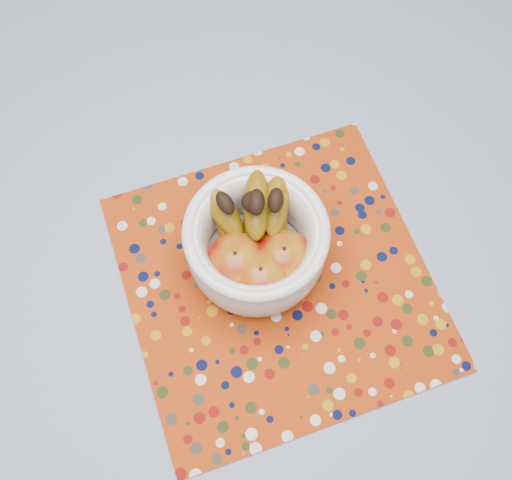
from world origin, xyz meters
TOP-DOWN VIEW (x-y plane):
  - table at (0.00, 0.00)m, footprint 1.20×1.20m
  - tablecloth at (0.00, 0.00)m, footprint 1.32×1.32m
  - placemat at (0.08, -0.10)m, footprint 0.51×0.51m
  - fruit_bowl at (0.05, -0.07)m, footprint 0.20×0.19m

SIDE VIEW (x-z plane):
  - table at x=0.00m, z-range 0.30..1.05m
  - tablecloth at x=0.00m, z-range 0.75..0.76m
  - placemat at x=0.08m, z-range 0.76..0.76m
  - fruit_bowl at x=0.05m, z-range 0.75..0.91m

